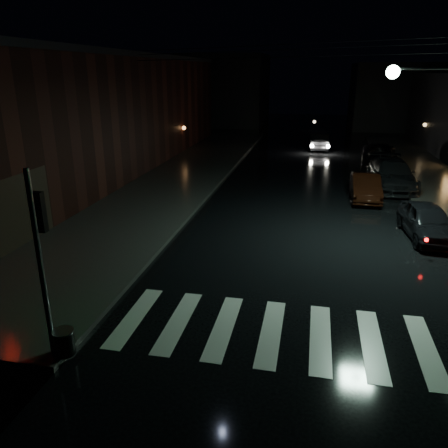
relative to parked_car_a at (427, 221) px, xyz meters
The scene contains 12 objects.
ground 11.25m from the parked_car_a, 132.59° to the right, with size 120.00×120.00×0.00m, color black.
sidewalk_left 13.86m from the parked_car_a, 155.53° to the left, with size 6.00×44.00×0.15m, color #282826.
building_left 21.26m from the parked_car_a, 158.47° to the left, with size 10.00×36.00×7.00m, color black.
building_far_left 40.87m from the parked_car_a, 115.60° to the left, with size 14.00×10.00×8.00m, color black.
building_far_right 37.39m from the parked_car_a, 80.12° to the left, with size 14.00×10.00×7.00m, color black.
crosswalk 9.05m from the parked_car_a, 120.64° to the right, with size 9.00×3.00×0.01m, color beige.
signal_pole_corner 13.80m from the parked_car_a, 135.05° to the right, with size 0.68×0.61×4.20m.
parked_car_a is the anchor object (origin of this frame).
parked_car_b 5.44m from the parked_car_a, 109.32° to the left, with size 1.35×3.86×1.27m, color black.
parked_car_c 7.79m from the parked_car_a, 91.30° to the left, with size 2.17×5.34×1.55m, color black.
parked_car_d 14.60m from the parked_car_a, 90.00° to the left, with size 2.25×4.88×1.36m, color black.
oncoming_car 20.33m from the parked_car_a, 101.64° to the left, with size 1.43×4.09×1.35m, color black.
Camera 1 is at (3.14, -8.87, 6.12)m, focal length 35.00 mm.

